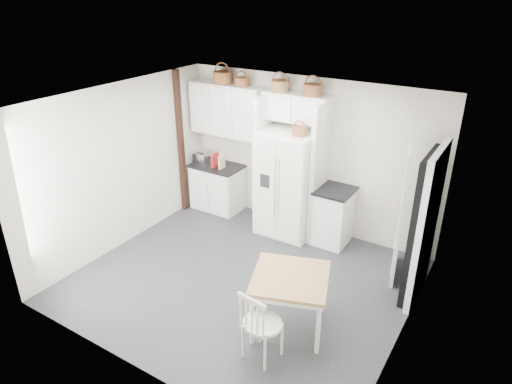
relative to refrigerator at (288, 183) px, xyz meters
The scene contains 27 objects.
floor 1.85m from the refrigerator, 84.68° to the right, with size 4.50×4.50×0.00m, color #24242C.
ceiling 2.35m from the refrigerator, 84.68° to the right, with size 4.50×4.50×0.00m, color white.
wall_back 0.58m from the refrigerator, 68.92° to the left, with size 4.50×4.50×0.00m, color beige.
wall_left 2.68m from the refrigerator, 142.51° to the right, with size 4.00×4.00×0.00m, color beige.
wall_right 2.92m from the refrigerator, 33.87° to the right, with size 4.00×4.00×0.00m, color beige.
refrigerator is the anchor object (origin of this frame).
base_cab_left 1.61m from the refrigerator, behind, with size 0.90×0.57×0.84m, color white.
base_cab_right 0.93m from the refrigerator, ahead, with size 0.52×0.62×0.91m, color white.
dining_table 2.47m from the refrigerator, 60.98° to the right, with size 0.89×0.89×0.74m, color olive.
windsor_chair 2.98m from the refrigerator, 67.03° to the right, with size 0.46×0.42×0.94m, color white.
counter_left 1.53m from the refrigerator, behind, with size 0.94×0.61×0.04m, color black.
counter_right 0.81m from the refrigerator, ahead, with size 0.56×0.66×0.04m, color black.
toaster 1.88m from the refrigerator, behind, with size 0.25×0.15×0.17m, color silver.
cookbook_red 1.51m from the refrigerator, behind, with size 0.04×0.17×0.26m, color #A7221D.
cookbook_cream 1.36m from the refrigerator, behind, with size 0.04×0.16×0.24m, color beige.
basket_upper_b 2.13m from the refrigerator, behind, with size 0.34×0.34×0.20m, color brown.
basket_upper_c 1.86m from the refrigerator, 168.10° to the left, with size 0.25×0.25×0.14m, color brown.
basket_bridge_a 1.59m from the refrigerator, 145.10° to the left, with size 0.30×0.30×0.17m, color brown.
basket_bridge_b 1.58m from the refrigerator, 40.40° to the left, with size 0.30×0.30×0.17m, color brown.
basket_fridge_b 0.99m from the refrigerator, 24.11° to the right, with size 0.24×0.24×0.13m, color brown.
upper_cabinet 1.70m from the refrigerator, behind, with size 1.40×0.34×0.90m, color white.
bridge_cabinet 1.25m from the refrigerator, 90.00° to the left, with size 1.12×0.34×0.45m, color white.
fridge_panel_left 0.58m from the refrigerator, behind, with size 0.08×0.60×2.30m, color white.
fridge_panel_right 0.58m from the refrigerator, ahead, with size 0.08×0.60×2.30m, color white.
trim_post 2.11m from the refrigerator, behind, with size 0.09×0.09×2.60m, color black.
doorway_void 2.39m from the refrigerator, 14.81° to the right, with size 0.18×0.85×2.05m, color black.
door_slab 1.97m from the refrigerator, ahead, with size 0.80×0.04×2.05m, color white.
Camera 1 is at (3.05, -4.54, 3.94)m, focal length 32.00 mm.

